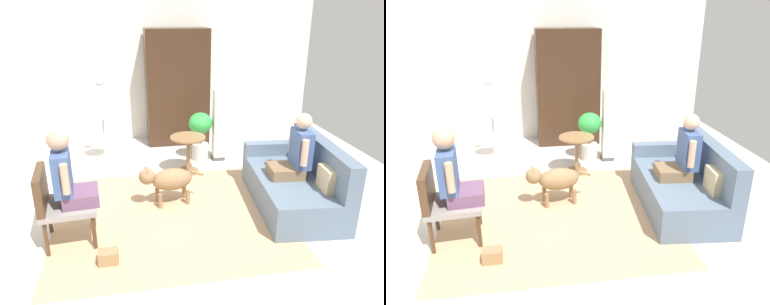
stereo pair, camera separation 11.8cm
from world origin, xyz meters
TOP-DOWN VIEW (x-y plane):
  - ground_plane at (0.00, 0.00)m, footprint 7.18×7.18m
  - back_wall at (0.00, 3.05)m, footprint 6.25×0.12m
  - area_rug at (-0.13, -0.16)m, footprint 2.80×2.56m
  - couch at (1.54, -0.13)m, footprint 1.08×1.79m
  - armchair at (-1.39, -0.47)m, footprint 0.63×0.62m
  - person_on_couch at (1.48, -0.15)m, footprint 0.51×0.53m
  - person_on_armchair at (-1.24, -0.46)m, footprint 0.48×0.55m
  - round_end_table at (0.33, 1.14)m, footprint 0.54×0.54m
  - dog at (-0.11, 0.17)m, footprint 0.87×0.35m
  - bird_cage_stand at (-0.97, 1.87)m, footprint 0.38×0.38m
  - potted_plant at (0.63, 1.64)m, footprint 0.39×0.39m
  - column_lamp at (0.93, 1.59)m, footprint 0.20×0.20m
  - armoire_cabinet at (0.39, 2.64)m, footprint 1.14×0.56m
  - handbag at (-0.87, -0.96)m, footprint 0.20×0.14m

SIDE VIEW (x-z plane):
  - ground_plane at x=0.00m, z-range 0.00..0.00m
  - area_rug at x=-0.13m, z-range 0.00..0.01m
  - handbag at x=-0.87m, z-range 0.00..0.14m
  - couch at x=1.54m, z-range -0.14..0.73m
  - dog at x=-0.11m, z-range 0.07..0.64m
  - round_end_table at x=0.33m, z-range 0.08..0.68m
  - potted_plant at x=0.63m, z-range 0.09..0.91m
  - armchair at x=-1.39m, z-range 0.09..0.96m
  - column_lamp at x=0.93m, z-range -0.01..1.19m
  - bird_cage_stand at x=-0.97m, z-range -0.03..1.40m
  - person_on_couch at x=1.48m, z-range 0.32..1.15m
  - person_on_armchair at x=-1.24m, z-range 0.38..1.23m
  - armoire_cabinet at x=0.39m, z-range 0.00..2.11m
  - back_wall at x=0.00m, z-range 0.00..2.70m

